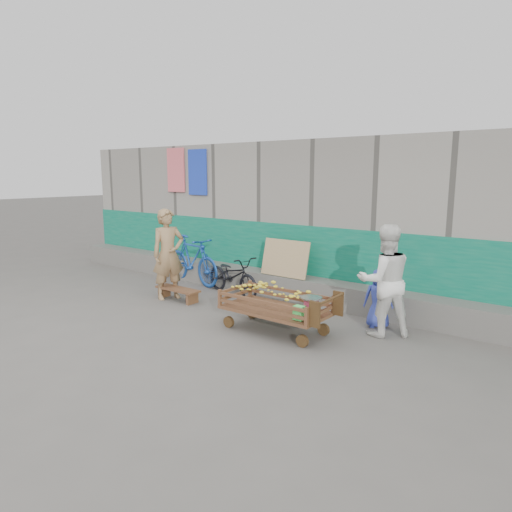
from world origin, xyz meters
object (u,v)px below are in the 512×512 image
Objects in this scene: vendor_man at (168,254)px; woman at (385,281)px; banana_cart at (273,299)px; bicycle_blue at (192,260)px; child at (379,298)px; bench at (178,291)px; bicycle_dark at (233,275)px.

vendor_man reaches higher than woman.
banana_cart is 3.47m from bicycle_blue.
banana_cart is 1.03× the size of vendor_man.
bicycle_blue is (-4.55, 0.55, -0.30)m from woman.
bicycle_blue reaches higher than child.
child is at bearing -84.58° from bicycle_blue.
bench is 0.58× the size of woman.
bench is at bearing 173.27° from banana_cart.
vendor_man reaches higher than bench.
vendor_man reaches higher than banana_cart.
vendor_man is 1.85× the size of child.
child reaches higher than bicycle_dark.
bicycle_dark is at bearing -25.24° from child.
bicycle_dark is at bearing -21.19° from vendor_man.
woman is at bearing -61.25° from vendor_man.
woman reaches higher than bench.
bicycle_blue reaches higher than bicycle_dark.
bicycle_dark is (-3.04, 0.07, -0.07)m from child.
bicycle_dark is 0.86× the size of bicycle_blue.
bicycle_dark is at bearing 58.11° from bench.
bicycle_blue is (-4.36, 0.27, 0.06)m from child.
vendor_man is at bearing 150.90° from bicycle_dark.
vendor_man reaches higher than bicycle_blue.
bicycle_dark is at bearing -48.07° from woman.
bench is 1.40m from bicycle_blue.
child is (3.62, 0.86, 0.29)m from bench.
woman reaches higher than bicycle_dark.
banana_cart is 1.85× the size of bench.
vendor_man is 3.97m from child.
bench is 0.63× the size of bicycle_dark.
vendor_man is 4.09m from woman.
bicycle_dark is at bearing -89.62° from bicycle_blue.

